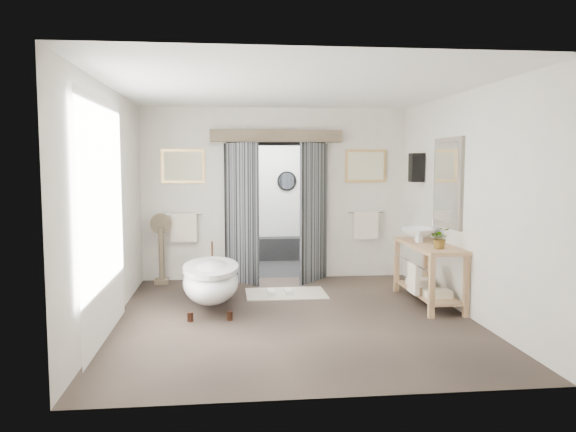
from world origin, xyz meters
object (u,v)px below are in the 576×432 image
object	(u,v)px
vanity	(427,268)
clawfoot_tub	(211,280)
basin	(418,234)
rug	(286,293)

from	to	relation	value
vanity	clawfoot_tub	bearing A→B (deg)	179.21
clawfoot_tub	basin	distance (m)	3.05
rug	basin	bearing A→B (deg)	-13.14
vanity	basin	size ratio (longest dim) A/B	3.04
rug	clawfoot_tub	bearing A→B (deg)	-145.76
clawfoot_tub	vanity	size ratio (longest dim) A/B	1.04
rug	vanity	bearing A→B (deg)	-22.44
clawfoot_tub	rug	distance (m)	1.38
clawfoot_tub	vanity	distance (m)	3.01
clawfoot_tub	vanity	world-z (taller)	vanity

